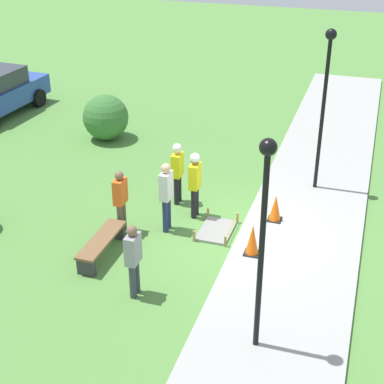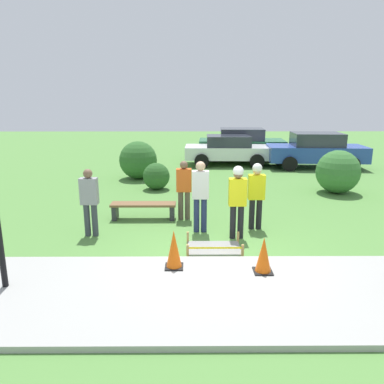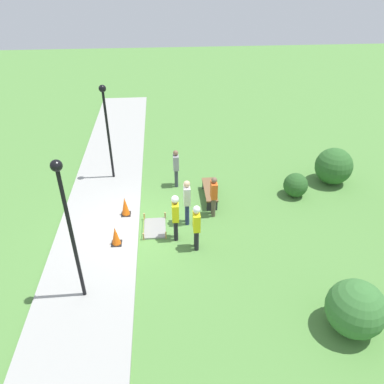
% 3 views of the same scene
% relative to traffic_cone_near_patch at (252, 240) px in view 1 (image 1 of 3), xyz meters
% --- Properties ---
extents(ground_plane, '(60.00, 60.00, 0.00)m').
position_rel_traffic_cone_near_patch_xyz_m(ground_plane, '(0.78, 0.49, -0.46)').
color(ground_plane, '#51843D').
extents(sidewalk, '(28.00, 2.79, 0.10)m').
position_rel_traffic_cone_near_patch_xyz_m(sidewalk, '(0.78, -0.91, -0.41)').
color(sidewalk, '#9E9E99').
rests_on(sidewalk, ground_plane).
extents(wet_concrete_patch, '(1.18, 0.80, 0.27)m').
position_rel_traffic_cone_near_patch_xyz_m(wet_concrete_patch, '(0.81, 1.05, -0.42)').
color(wet_concrete_patch, gray).
rests_on(wet_concrete_patch, ground_plane).
extents(traffic_cone_near_patch, '(0.34, 0.34, 0.73)m').
position_rel_traffic_cone_near_patch_xyz_m(traffic_cone_near_patch, '(0.00, 0.00, 0.00)').
color(traffic_cone_near_patch, black).
rests_on(traffic_cone_near_patch, sidewalk).
extents(traffic_cone_far_patch, '(0.34, 0.34, 0.67)m').
position_rel_traffic_cone_near_patch_xyz_m(traffic_cone_far_patch, '(1.63, -0.20, -0.03)').
color(traffic_cone_far_patch, black).
rests_on(traffic_cone_far_patch, sidewalk).
extents(park_bench, '(1.74, 0.44, 0.45)m').
position_rel_traffic_cone_near_patch_xyz_m(park_bench, '(-0.95, 3.19, -0.14)').
color(park_bench, '#2D2D33').
rests_on(park_bench, ground_plane).
extents(worker_supervisor, '(0.40, 0.24, 1.66)m').
position_rel_traffic_cone_near_patch_xyz_m(worker_supervisor, '(1.93, 2.41, 0.52)').
color(worker_supervisor, black).
rests_on(worker_supervisor, ground_plane).
extents(worker_assistant, '(0.40, 0.25, 1.71)m').
position_rel_traffic_cone_near_patch_xyz_m(worker_assistant, '(1.39, 1.77, 0.55)').
color(worker_assistant, black).
rests_on(worker_assistant, ground_plane).
extents(bystander_in_orange_shirt, '(0.40, 0.22, 1.59)m').
position_rel_traffic_cone_near_patch_xyz_m(bystander_in_orange_shirt, '(0.14, 3.19, 0.43)').
color(bystander_in_orange_shirt, brown).
rests_on(bystander_in_orange_shirt, ground_plane).
extents(bystander_in_gray_shirt, '(0.40, 0.23, 1.74)m').
position_rel_traffic_cone_near_patch_xyz_m(bystander_in_gray_shirt, '(0.55, 2.20, 0.53)').
color(bystander_in_gray_shirt, navy).
rests_on(bystander_in_gray_shirt, ground_plane).
extents(bystander_in_white_shirt, '(0.40, 0.22, 1.61)m').
position_rel_traffic_cone_near_patch_xyz_m(bystander_in_white_shirt, '(-2.04, 1.94, 0.45)').
color(bystander_in_white_shirt, '#383D47').
rests_on(bystander_in_white_shirt, ground_plane).
extents(lamppost_near, '(0.28, 0.28, 4.24)m').
position_rel_traffic_cone_near_patch_xyz_m(lamppost_near, '(3.74, -0.91, 2.38)').
color(lamppost_near, black).
rests_on(lamppost_near, sidewalk).
extents(lamppost_far, '(0.28, 0.28, 3.94)m').
position_rel_traffic_cone_near_patch_xyz_m(lamppost_far, '(-2.82, -0.71, 2.22)').
color(lamppost_far, black).
rests_on(lamppost_far, sidewalk).
extents(shrub_rounded_near, '(1.47, 1.47, 1.47)m').
position_rel_traffic_cone_near_patch_xyz_m(shrub_rounded_near, '(5.37, 6.05, 0.28)').
color(shrub_rounded_near, '#387033').
rests_on(shrub_rounded_near, ground_plane).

